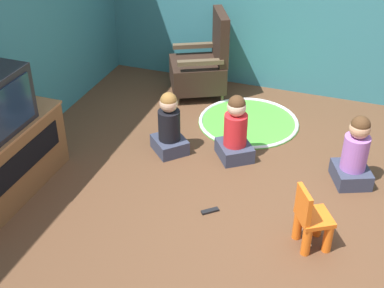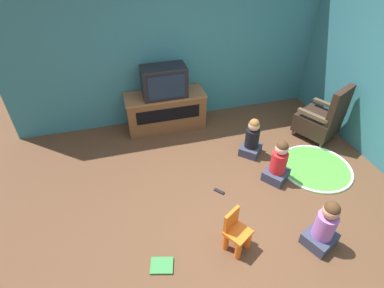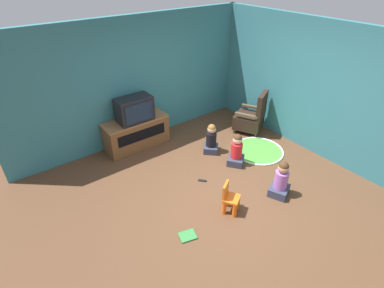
{
  "view_description": "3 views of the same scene",
  "coord_description": "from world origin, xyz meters",
  "views": [
    {
      "loc": [
        -3.47,
        -0.57,
        2.88
      ],
      "look_at": [
        -0.32,
        0.56,
        0.75
      ],
      "focal_mm": 50.0,
      "sensor_mm": 36.0,
      "label": 1
    },
    {
      "loc": [
        -1.28,
        -2.18,
        3.02
      ],
      "look_at": [
        -0.46,
        0.74,
        0.68
      ],
      "focal_mm": 28.0,
      "sensor_mm": 36.0,
      "label": 2
    },
    {
      "loc": [
        -2.86,
        -2.82,
        3.5
      ],
      "look_at": [
        -0.19,
        0.72,
        0.68
      ],
      "focal_mm": 28.0,
      "sensor_mm": 36.0,
      "label": 3
    }
  ],
  "objects": [
    {
      "name": "ground_plane",
      "position": [
        0.0,
        0.0,
        0.0
      ],
      "size": [
        30.0,
        30.0,
        0.0
      ],
      "primitive_type": "plane",
      "color": "brown"
    },
    {
      "name": "wall_back",
      "position": [
        -0.3,
        2.57,
        1.29
      ],
      "size": [
        5.41,
        0.12,
        2.58
      ],
      "color": "teal",
      "rests_on": "ground_plane"
    },
    {
      "name": "wall_right",
      "position": [
        2.35,
        -0.19,
        1.29
      ],
      "size": [
        0.12,
        5.63,
        2.58
      ],
      "color": "teal",
      "rests_on": "ground_plane"
    },
    {
      "name": "tv_cabinet",
      "position": [
        -0.52,
        2.23,
        0.33
      ],
      "size": [
        1.34,
        0.53,
        0.63
      ],
      "color": "brown",
      "rests_on": "ground_plane"
    },
    {
      "name": "television",
      "position": [
        -0.52,
        2.19,
        0.88
      ],
      "size": [
        0.72,
        0.41,
        0.5
      ],
      "color": "black",
      "rests_on": "tv_cabinet"
    },
    {
      "name": "black_armchair",
      "position": [
        1.87,
        1.21,
        0.36
      ],
      "size": [
        0.76,
        0.79,
        0.98
      ],
      "rotation": [
        0.0,
        0.0,
        3.61
      ],
      "color": "brown",
      "rests_on": "ground_plane"
    },
    {
      "name": "yellow_kid_chair",
      "position": [
        -0.27,
        -0.38,
        0.22
      ],
      "size": [
        0.34,
        0.34,
        0.53
      ],
      "rotation": [
        0.0,
        0.0,
        0.54
      ],
      "color": "orange",
      "rests_on": "ground_plane"
    },
    {
      "name": "play_mat",
      "position": [
        1.4,
        0.53,
        0.01
      ],
      "size": [
        1.07,
        1.07,
        0.04
      ],
      "color": "green",
      "rests_on": "ground_plane"
    },
    {
      "name": "child_watching_left",
      "position": [
        0.68,
        -0.6,
        0.29
      ],
      "size": [
        0.43,
        0.41,
        0.67
      ],
      "rotation": [
        0.0,
        0.0,
        0.4
      ],
      "color": "#33384C",
      "rests_on": "ground_plane"
    },
    {
      "name": "child_watching_center",
      "position": [
        0.71,
        0.49,
        0.29
      ],
      "size": [
        0.45,
        0.44,
        0.66
      ],
      "rotation": [
        0.0,
        0.0,
        0.63
      ],
      "color": "#33384C",
      "rests_on": "ground_plane"
    },
    {
      "name": "child_watching_right",
      "position": [
        0.6,
        1.12,
        0.27
      ],
      "size": [
        0.43,
        0.43,
        0.64
      ],
      "rotation": [
        0.0,
        0.0,
        0.8
      ],
      "color": "#33384C",
      "rests_on": "ground_plane"
    },
    {
      "name": "book",
      "position": [
        -1.12,
        -0.41,
        0.01
      ],
      "size": [
        0.29,
        0.25,
        0.02
      ],
      "rotation": [
        0.0,
        0.0,
        2.88
      ],
      "color": "#337F3D",
      "rests_on": "ground_plane"
    },
    {
      "name": "remote_control",
      "position": [
        -0.16,
        0.45,
        0.01
      ],
      "size": [
        0.13,
        0.14,
        0.02
      ],
      "rotation": [
        0.0,
        0.0,
        2.29
      ],
      "color": "black",
      "rests_on": "ground_plane"
    }
  ]
}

